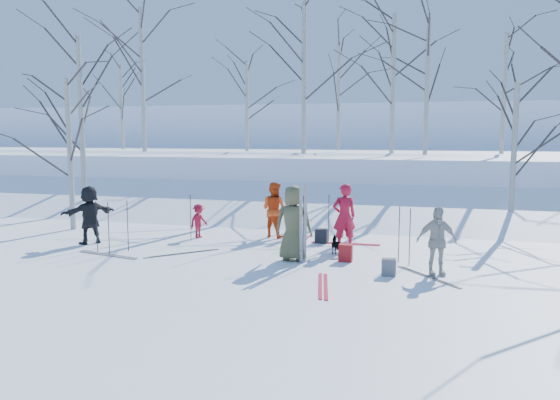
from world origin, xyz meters
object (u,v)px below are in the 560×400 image
(dog, at_px, (338,246))
(backpack_red, at_px, (346,253))
(backpack_dark, at_px, (321,236))
(skier_red_north, at_px, (344,217))
(skier_grey_west, at_px, (90,215))
(skier_olive_center, at_px, (293,223))
(skier_red_seated, at_px, (199,221))
(backpack_grey, at_px, (389,267))
(skier_cream_east, at_px, (437,241))
(skier_redor_behind, at_px, (274,210))

(dog, xyz_separation_m, backpack_red, (0.28, -0.64, -0.03))
(backpack_dark, bearing_deg, skier_red_north, -40.38)
(skier_grey_west, xyz_separation_m, backpack_dark, (6.23, 1.77, -0.61))
(skier_olive_center, bearing_deg, skier_red_north, -121.52)
(dog, height_order, backpack_dark, dog)
(skier_olive_center, distance_m, skier_grey_west, 6.00)
(backpack_red, bearing_deg, dog, 113.54)
(skier_red_seated, xyz_separation_m, backpack_grey, (5.73, -2.94, -0.31))
(skier_cream_east, height_order, backpack_dark, skier_cream_east)
(skier_red_north, relative_size, backpack_dark, 4.36)
(dog, distance_m, backpack_red, 0.69)
(backpack_grey, bearing_deg, skier_grey_west, 170.72)
(skier_olive_center, xyz_separation_m, skier_red_seated, (-3.39, 2.09, -0.42))
(backpack_grey, bearing_deg, skier_olive_center, 159.99)
(skier_grey_west, relative_size, backpack_grey, 4.27)
(skier_redor_behind, xyz_separation_m, skier_grey_west, (-4.69, -2.31, -0.00))
(skier_redor_behind, height_order, backpack_red, skier_redor_behind)
(dog, bearing_deg, backpack_red, 68.57)
(skier_red_seated, bearing_deg, skier_red_north, -74.69)
(skier_red_north, bearing_deg, backpack_red, 74.97)
(skier_redor_behind, distance_m, skier_cream_east, 5.69)
(dog, bearing_deg, skier_olive_center, -3.30)
(skier_olive_center, height_order, backpack_dark, skier_olive_center)
(skier_redor_behind, relative_size, backpack_grey, 4.30)
(backpack_red, distance_m, backpack_grey, 1.54)
(skier_red_north, xyz_separation_m, backpack_grey, (1.36, -2.50, -0.68))
(dog, distance_m, backpack_dark, 1.58)
(skier_red_seated, xyz_separation_m, backpack_dark, (3.64, 0.18, -0.30))
(skier_grey_west, bearing_deg, dog, 129.26)
(skier_red_seated, relative_size, backpack_grey, 2.64)
(skier_olive_center, xyz_separation_m, backpack_grey, (2.34, -0.85, -0.73))
(backpack_grey, distance_m, backpack_dark, 3.76)
(skier_olive_center, relative_size, skier_red_seated, 1.83)
(skier_cream_east, bearing_deg, skier_olive_center, 153.11)
(skier_olive_center, height_order, skier_red_seated, skier_olive_center)
(skier_red_north, relative_size, skier_redor_behind, 1.07)
(skier_red_north, xyz_separation_m, skier_red_seated, (-4.37, 0.44, -0.37))
(skier_olive_center, bearing_deg, dog, -139.13)
(skier_redor_behind, xyz_separation_m, backpack_red, (2.53, -2.59, -0.61))
(skier_red_seated, distance_m, skier_grey_west, 3.05)
(skier_olive_center, height_order, skier_grey_west, skier_olive_center)
(skier_cream_east, distance_m, backpack_dark, 4.19)
(skier_cream_east, bearing_deg, backpack_red, 142.32)
(skier_red_north, bearing_deg, dog, 63.44)
(skier_red_north, distance_m, backpack_red, 1.60)
(skier_red_north, bearing_deg, backpack_grey, 93.15)
(backpack_dark, bearing_deg, skier_olive_center, -96.31)
(skier_red_seated, bearing_deg, backpack_red, -90.92)
(skier_red_seated, xyz_separation_m, skier_cream_east, (6.70, -2.61, 0.25))
(backpack_dark, bearing_deg, dog, -63.22)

